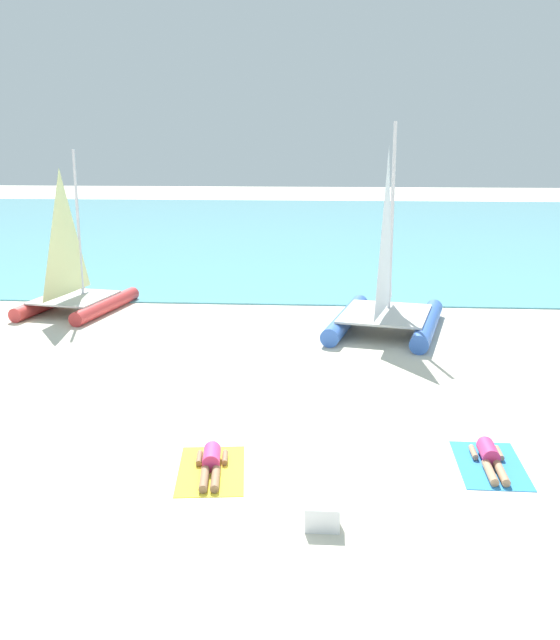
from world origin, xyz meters
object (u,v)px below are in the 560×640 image
at_px(towel_middle, 211,470).
at_px(cooler_box, 322,516).
at_px(sailboat_blue, 386,302).
at_px(sailboat_red, 75,288).
at_px(sunbather_middle, 211,462).
at_px(sunbather_right, 490,456).
at_px(towel_right, 490,465).

relative_size(towel_middle, cooler_box, 3.80).
height_order(sailboat_blue, towel_middle, sailboat_blue).
xyz_separation_m(sailboat_red, sunbather_middle, (6.14, -11.04, -0.62)).
relative_size(sunbather_middle, sunbather_right, 1.00).
xyz_separation_m(sailboat_red, sunbather_right, (10.86, -10.50, -0.62)).
bearing_deg(sunbather_middle, sailboat_red, 112.69).
xyz_separation_m(sailboat_red, towel_middle, (6.14, -11.11, -0.74)).
relative_size(sailboat_red, towel_middle, 2.65).
bearing_deg(sailboat_blue, cooler_box, -86.06).
height_order(sailboat_red, cooler_box, sailboat_red).
height_order(towel_right, cooler_box, cooler_box).
relative_size(sailboat_blue, towel_right, 3.08).
xyz_separation_m(towel_middle, towel_right, (4.71, 0.54, 0.00)).
bearing_deg(cooler_box, sunbather_right, 39.34).
distance_m(sailboat_red, cooler_box, 15.14).
bearing_deg(sailboat_blue, sunbather_right, -69.80).
xyz_separation_m(sunbather_middle, sunbather_right, (4.72, 0.54, 0.00)).
bearing_deg(cooler_box, sailboat_blue, 81.42).
relative_size(sailboat_blue, sunbather_middle, 3.73).
height_order(sailboat_blue, towel_right, sailboat_blue).
bearing_deg(cooler_box, towel_middle, 137.59).
distance_m(sailboat_blue, sunbather_middle, 9.91).
bearing_deg(towel_middle, cooler_box, -42.41).
bearing_deg(towel_middle, sunbather_right, 7.28).
relative_size(sailboat_red, sunbather_right, 3.23).
bearing_deg(cooler_box, towel_right, 38.53).
bearing_deg(towel_right, sailboat_red, 135.76).
relative_size(sunbather_middle, cooler_box, 3.14).
relative_size(towel_middle, towel_right, 1.00).
xyz_separation_m(towel_middle, sunbather_middle, (-0.01, 0.07, 0.13)).
height_order(sailboat_blue, sunbather_middle, sailboat_blue).
relative_size(sailboat_blue, sunbather_right, 3.74).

